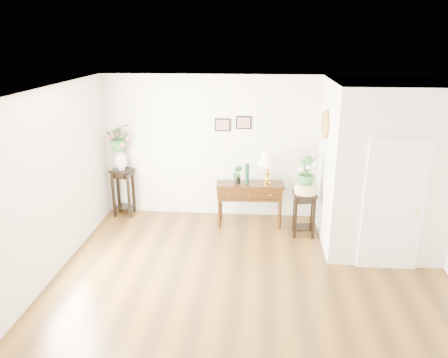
# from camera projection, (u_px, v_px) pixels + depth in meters

# --- Properties ---
(floor) EXTENTS (6.00, 5.50, 0.02)m
(floor) POSITION_uv_depth(u_px,v_px,m) (251.00, 288.00, 6.34)
(floor) COLOR brown
(floor) RESTS_ON ground
(ceiling) EXTENTS (6.00, 5.50, 0.02)m
(ceiling) POSITION_uv_depth(u_px,v_px,m) (256.00, 94.00, 5.45)
(ceiling) COLOR white
(ceiling) RESTS_ON ground
(wall_back) EXTENTS (6.00, 0.02, 2.80)m
(wall_back) POSITION_uv_depth(u_px,v_px,m) (256.00, 148.00, 8.49)
(wall_back) COLOR silver
(wall_back) RESTS_ON ground
(wall_front) EXTENTS (6.00, 0.02, 2.80)m
(wall_front) POSITION_uv_depth(u_px,v_px,m) (247.00, 328.00, 3.29)
(wall_front) COLOR silver
(wall_front) RESTS_ON ground
(wall_left) EXTENTS (0.02, 5.50, 2.80)m
(wall_left) POSITION_uv_depth(u_px,v_px,m) (40.00, 192.00, 6.13)
(wall_left) COLOR silver
(wall_left) RESTS_ON ground
(partition) EXTENTS (1.80, 1.95, 2.80)m
(partition) POSITION_uv_depth(u_px,v_px,m) (379.00, 165.00, 7.41)
(partition) COLOR silver
(partition) RESTS_ON floor
(door) EXTENTS (0.90, 0.05, 2.10)m
(door) POSITION_uv_depth(u_px,v_px,m) (393.00, 206.00, 6.57)
(door) COLOR white
(door) RESTS_ON floor
(art_print_left) EXTENTS (0.30, 0.02, 0.25)m
(art_print_left) POSITION_uv_depth(u_px,v_px,m) (223.00, 125.00, 8.38)
(art_print_left) COLOR black
(art_print_left) RESTS_ON wall_back
(art_print_right) EXTENTS (0.30, 0.02, 0.25)m
(art_print_right) POSITION_uv_depth(u_px,v_px,m) (244.00, 123.00, 8.34)
(art_print_right) COLOR black
(art_print_right) RESTS_ON wall_back
(wall_ornament) EXTENTS (0.07, 0.51, 0.51)m
(wall_ornament) POSITION_uv_depth(u_px,v_px,m) (325.00, 125.00, 7.40)
(wall_ornament) COLOR orange
(wall_ornament) RESTS_ON partition
(console_table) EXTENTS (1.28, 0.49, 0.84)m
(console_table) POSITION_uv_depth(u_px,v_px,m) (250.00, 204.00, 8.34)
(console_table) COLOR black
(console_table) RESTS_ON floor
(table_lamp) EXTENTS (0.47, 0.47, 0.63)m
(table_lamp) POSITION_uv_depth(u_px,v_px,m) (268.00, 166.00, 8.07)
(table_lamp) COLOR gold
(table_lamp) RESTS_ON console_table
(green_vase) EXTENTS (0.08, 0.08, 0.38)m
(green_vase) POSITION_uv_depth(u_px,v_px,m) (247.00, 175.00, 8.15)
(green_vase) COLOR #0F301C
(green_vase) RESTS_ON console_table
(potted_plant) EXTENTS (0.22, 0.20, 0.34)m
(potted_plant) POSITION_uv_depth(u_px,v_px,m) (237.00, 174.00, 8.17)
(potted_plant) COLOR #2E672C
(potted_plant) RESTS_ON console_table
(plant_stand_a) EXTENTS (0.47, 0.47, 0.96)m
(plant_stand_a) POSITION_uv_depth(u_px,v_px,m) (124.00, 192.00, 8.81)
(plant_stand_a) COLOR black
(plant_stand_a) RESTS_ON floor
(porcelain_vase) EXTENTS (0.29, 0.29, 0.43)m
(porcelain_vase) POSITION_uv_depth(u_px,v_px,m) (121.00, 158.00, 8.58)
(porcelain_vase) COLOR white
(porcelain_vase) RESTS_ON plant_stand_a
(lily_arrangement) EXTENTS (0.62, 0.58, 0.56)m
(lily_arrangement) POSITION_uv_depth(u_px,v_px,m) (119.00, 136.00, 8.44)
(lily_arrangement) COLOR #2E672C
(lily_arrangement) RESTS_ON porcelain_vase
(plant_stand_b) EXTENTS (0.44, 0.44, 0.81)m
(plant_stand_b) POSITION_uv_depth(u_px,v_px,m) (304.00, 214.00, 7.91)
(plant_stand_b) COLOR black
(plant_stand_b) RESTS_ON floor
(ceramic_bowl) EXTENTS (0.45, 0.45, 0.18)m
(ceramic_bowl) POSITION_uv_depth(u_px,v_px,m) (305.00, 189.00, 7.76)
(ceramic_bowl) COLOR #D0B689
(ceramic_bowl) RESTS_ON plant_stand_b
(narcissus) EXTENTS (0.35, 0.35, 0.55)m
(narcissus) POSITION_uv_depth(u_px,v_px,m) (306.00, 172.00, 7.66)
(narcissus) COLOR #2E672C
(narcissus) RESTS_ON ceramic_bowl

